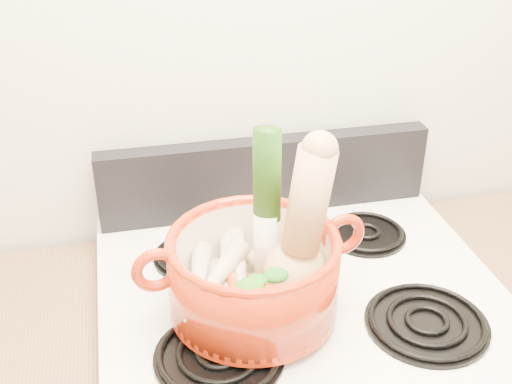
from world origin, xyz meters
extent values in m
cube|color=silver|center=(0.00, 1.75, 1.30)|extent=(3.50, 0.02, 2.60)
cube|color=white|center=(0.00, 1.40, 0.93)|extent=(0.78, 0.67, 0.03)
cube|color=black|center=(0.00, 1.70, 1.04)|extent=(0.76, 0.05, 0.18)
cylinder|color=black|center=(-0.19, 1.24, 0.96)|extent=(0.22, 0.22, 0.02)
cylinder|color=black|center=(0.19, 1.24, 0.96)|extent=(0.22, 0.22, 0.02)
cylinder|color=black|center=(-0.19, 1.54, 0.96)|extent=(0.17, 0.17, 0.02)
cylinder|color=black|center=(0.19, 1.54, 0.96)|extent=(0.17, 0.17, 0.02)
cylinder|color=#AA250A|center=(-0.11, 1.34, 1.04)|extent=(0.33, 0.33, 0.15)
torus|color=#AA250A|center=(-0.28, 1.32, 1.09)|extent=(0.09, 0.03, 0.08)
torus|color=#AA250A|center=(0.06, 1.35, 1.09)|extent=(0.09, 0.03, 0.08)
cylinder|color=white|center=(-0.08, 1.37, 1.16)|extent=(0.07, 0.07, 0.32)
ellipsoid|color=tan|center=(-0.07, 1.41, 1.02)|extent=(0.08, 0.07, 0.04)
cone|color=beige|center=(-0.15, 1.37, 1.03)|extent=(0.09, 0.25, 0.07)
cone|color=beige|center=(-0.21, 1.34, 1.03)|extent=(0.08, 0.21, 0.06)
cone|color=#F0E8C3|center=(-0.13, 1.38, 1.04)|extent=(0.06, 0.20, 0.06)
cone|color=beige|center=(-0.18, 1.34, 1.04)|extent=(0.16, 0.19, 0.06)
cone|color=#C74909|center=(-0.12, 1.29, 1.02)|extent=(0.05, 0.14, 0.04)
cone|color=#D14C0A|center=(-0.15, 1.29, 1.03)|extent=(0.04, 0.17, 0.05)
cone|color=#CC3B0A|center=(-0.09, 1.31, 1.03)|extent=(0.05, 0.17, 0.05)
camera|label=1|loc=(-0.31, 0.44, 1.73)|focal=45.00mm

